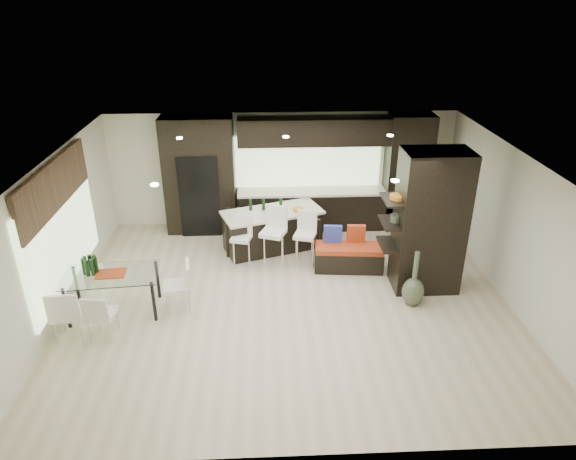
{
  "coord_description": "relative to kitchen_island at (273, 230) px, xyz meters",
  "views": [
    {
      "loc": [
        -0.41,
        -8.02,
        5.26
      ],
      "look_at": [
        0.0,
        0.6,
        1.15
      ],
      "focal_mm": 32.0,
      "sensor_mm": 36.0,
      "label": 1
    }
  ],
  "objects": [
    {
      "name": "partition_column",
      "position": [
        2.87,
        -1.7,
        0.91
      ],
      "size": [
        1.2,
        0.8,
        2.7
      ],
      "primitive_type": "cube",
      "color": "black",
      "rests_on": "ground"
    },
    {
      "name": "back_wall",
      "position": [
        0.27,
        1.4,
        0.91
      ],
      "size": [
        8.0,
        0.02,
        2.7
      ],
      "primitive_type": "cube",
      "color": "silver",
      "rests_on": "ground"
    },
    {
      "name": "stool_right",
      "position": [
        0.65,
        -0.76,
        0.02
      ],
      "size": [
        0.51,
        0.51,
        0.92
      ],
      "primitive_type": "cube",
      "rotation": [
        0.0,
        0.0,
        -0.32
      ],
      "color": "white",
      "rests_on": "ground"
    },
    {
      "name": "back_cabinetry",
      "position": [
        0.77,
        1.07,
        0.91
      ],
      "size": [
        6.8,
        0.68,
        2.7
      ],
      "primitive_type": "cube",
      "color": "black",
      "rests_on": "ground"
    },
    {
      "name": "stool_left",
      "position": [
        -0.65,
        -0.74,
        -0.01
      ],
      "size": [
        0.46,
        0.46,
        0.86
      ],
      "primitive_type": "cube",
      "rotation": [
        0.0,
        0.0,
        -0.25
      ],
      "color": "white",
      "rests_on": "ground"
    },
    {
      "name": "chair_end",
      "position": [
        -1.73,
        -2.33,
        -0.01
      ],
      "size": [
        0.54,
        0.54,
        0.86
      ],
      "primitive_type": "cube",
      "rotation": [
        0.0,
        0.0,
        1.74
      ],
      "color": "white",
      "rests_on": "ground"
    },
    {
      "name": "stone_accent",
      "position": [
        -3.66,
        -1.9,
        1.81
      ],
      "size": [
        0.08,
        3.0,
        0.8
      ],
      "primitive_type": "cube",
      "color": "brown",
      "rests_on": "left_wall"
    },
    {
      "name": "dining_table",
      "position": [
        -2.84,
        -2.33,
        -0.06
      ],
      "size": [
        1.67,
        1.04,
        0.77
      ],
      "primitive_type": "cube",
      "rotation": [
        0.0,
        0.0,
        0.09
      ],
      "color": "white",
      "rests_on": "ground"
    },
    {
      "name": "window_left",
      "position": [
        -3.69,
        -1.9,
        0.91
      ],
      "size": [
        0.04,
        3.2,
        1.9
      ],
      "primitive_type": "cube",
      "color": "#B2D199",
      "rests_on": "left_wall"
    },
    {
      "name": "chair_far",
      "position": [
        -3.33,
        -3.1,
        0.02
      ],
      "size": [
        0.52,
        0.52,
        0.91
      ],
      "primitive_type": "cube",
      "rotation": [
        0.0,
        0.0,
        0.06
      ],
      "color": "white",
      "rests_on": "ground"
    },
    {
      "name": "window_back",
      "position": [
        0.87,
        1.36,
        1.11
      ],
      "size": [
        3.4,
        0.04,
        1.2
      ],
      "primitive_type": "cube",
      "color": "#B2D199",
      "rests_on": "back_wall"
    },
    {
      "name": "stool_mid",
      "position": [
        -0.0,
        -0.78,
        0.07
      ],
      "size": [
        0.59,
        0.59,
        1.03
      ],
      "primitive_type": "cube",
      "rotation": [
        0.0,
        0.0,
        -0.37
      ],
      "color": "white",
      "rests_on": "ground"
    },
    {
      "name": "right_wall",
      "position": [
        4.27,
        -2.1,
        0.91
      ],
      "size": [
        0.02,
        7.0,
        2.7
      ],
      "primitive_type": "cube",
      "color": "silver",
      "rests_on": "ground"
    },
    {
      "name": "ceiling_spots",
      "position": [
        0.27,
        -1.85,
        2.24
      ],
      "size": [
        4.0,
        3.0,
        0.02
      ],
      "primitive_type": "cube",
      "color": "white",
      "rests_on": "ceiling"
    },
    {
      "name": "left_wall",
      "position": [
        -3.73,
        -2.1,
        0.91
      ],
      "size": [
        0.02,
        7.0,
        2.7
      ],
      "primitive_type": "cube",
      "color": "silver",
      "rests_on": "ground"
    },
    {
      "name": "refrigerator",
      "position": [
        -1.63,
        1.02,
        0.51
      ],
      "size": [
        0.9,
        0.68,
        1.9
      ],
      "primitive_type": "cube",
      "color": "black",
      "rests_on": "ground"
    },
    {
      "name": "chair_near",
      "position": [
        -2.84,
        -3.07,
        -0.04
      ],
      "size": [
        0.48,
        0.48,
        0.8
      ],
      "primitive_type": "cube",
      "rotation": [
        0.0,
        0.0,
        -0.12
      ],
      "color": "white",
      "rests_on": "ground"
    },
    {
      "name": "bench",
      "position": [
        1.53,
        -1.01,
        -0.18
      ],
      "size": [
        1.42,
        0.65,
        0.53
      ],
      "primitive_type": "cube",
      "rotation": [
        0.0,
        0.0,
        -0.09
      ],
      "color": "black",
      "rests_on": "ground"
    },
    {
      "name": "ground",
      "position": [
        0.27,
        -2.1,
        -0.44
      ],
      "size": [
        8.0,
        8.0,
        0.0
      ],
      "primitive_type": "plane",
      "color": "beige",
      "rests_on": "ground"
    },
    {
      "name": "ceiling",
      "position": [
        0.27,
        -2.1,
        2.26
      ],
      "size": [
        8.0,
        7.0,
        0.02
      ],
      "primitive_type": "cube",
      "color": "white",
      "rests_on": "ground"
    },
    {
      "name": "floor_vase",
      "position": [
        2.49,
        -2.35,
        0.1
      ],
      "size": [
        0.42,
        0.42,
        1.08
      ],
      "primitive_type": null,
      "rotation": [
        0.0,
        0.0,
        0.08
      ],
      "color": "#45523B",
      "rests_on": "ground"
    },
    {
      "name": "kitchen_island",
      "position": [
        0.0,
        0.0,
        0.0
      ],
      "size": [
        2.29,
        1.55,
        0.88
      ],
      "primitive_type": "cube",
      "rotation": [
        0.0,
        0.0,
        0.33
      ],
      "color": "black",
      "rests_on": "ground"
    }
  ]
}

